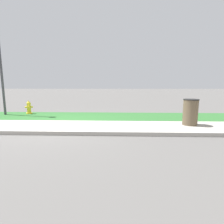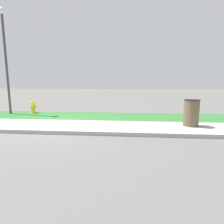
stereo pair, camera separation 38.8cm
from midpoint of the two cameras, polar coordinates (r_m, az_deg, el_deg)
name	(u,v)px [view 2 (the right image)]	position (r m, az deg, el deg)	size (l,w,h in m)	color
ground_plane	(57,126)	(6.76, -15.89, -4.29)	(120.00, 120.00, 0.00)	#5B5956
sidewalk_pavement	(57,125)	(6.76, -15.89, -4.25)	(18.00, 2.00, 0.01)	#ADA89E
grass_verge	(74,116)	(8.73, -10.92, -1.15)	(18.00, 2.25, 0.01)	#2D662D
street_curb	(43,132)	(5.78, -19.75, -6.09)	(18.00, 0.16, 0.12)	#ADA89E
fire_hydrant_near_corner	(33,107)	(10.17, -23.38, 1.51)	(0.38, 0.35, 0.68)	yellow
street_lamp	(5,47)	(10.54, -30.69, 17.89)	(0.32, 0.32, 5.18)	#3D3D42
trash_bin	(191,113)	(7.03, 25.91, -0.27)	(0.55, 0.55, 0.98)	brown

